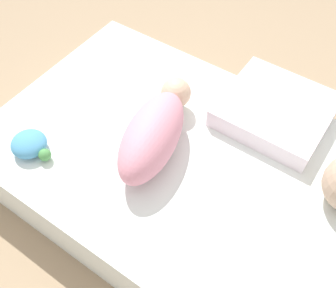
{
  "coord_description": "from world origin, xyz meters",
  "views": [
    {
      "loc": [
        0.41,
        -0.68,
        1.33
      ],
      "look_at": [
        -0.04,
        -0.03,
        0.29
      ],
      "focal_mm": 42.0,
      "sensor_mm": 36.0,
      "label": 1
    }
  ],
  "objects": [
    {
      "name": "ground_plane",
      "position": [
        0.0,
        0.0,
        0.0
      ],
      "size": [
        12.0,
        12.0,
        0.0
      ],
      "primitive_type": "plane",
      "color": "#9E8466"
    },
    {
      "name": "bed_mattress",
      "position": [
        0.0,
        0.0,
        0.12
      ],
      "size": [
        1.37,
        0.89,
        0.24
      ],
      "color": "white",
      "rests_on": "ground_plane"
    },
    {
      "name": "swaddled_baby",
      "position": [
        -0.09,
        -0.03,
        0.32
      ],
      "size": [
        0.26,
        0.48,
        0.18
      ],
      "rotation": [
        0.0,
        0.0,
        1.8
      ],
      "color": "pink",
      "rests_on": "bed_mattress"
    },
    {
      "name": "pillow",
      "position": [
        0.18,
        0.33,
        0.27
      ],
      "size": [
        0.37,
        0.35,
        0.08
      ],
      "color": "white",
      "rests_on": "bed_mattress"
    },
    {
      "name": "turtle_plush",
      "position": [
        -0.44,
        -0.29,
        0.27
      ],
      "size": [
        0.16,
        0.12,
        0.07
      ],
      "color": "#4C99C6",
      "rests_on": "bed_mattress"
    }
  ]
}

